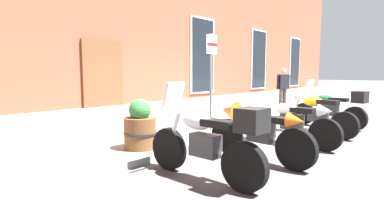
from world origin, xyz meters
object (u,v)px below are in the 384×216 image
motorcycle_silver_touring (209,141)px  motorcycle_green_touring (332,108)px  barrel_planter (140,128)px  motorcycle_white_sport (286,119)px  motorcycle_yellow_naked (315,115)px  parking_sign (211,68)px  pedestrian_dark_jacket (283,86)px  motorcycle_orange_sport (255,130)px

motorcycle_silver_touring → motorcycle_green_touring: 5.62m
barrel_planter → motorcycle_white_sport: bearing=-32.5°
motorcycle_yellow_naked → barrel_planter: bearing=156.2°
motorcycle_silver_touring → motorcycle_yellow_naked: 4.27m
motorcycle_white_sport → parking_sign: 2.10m
motorcycle_yellow_naked → parking_sign: bearing=132.5°
pedestrian_dark_jacket → parking_sign: parking_sign is taller
motorcycle_orange_sport → barrel_planter: bearing=121.2°
parking_sign → pedestrian_dark_jacket: bearing=6.9°
motorcycle_yellow_naked → parking_sign: 2.81m
motorcycle_yellow_naked → motorcycle_green_touring: size_ratio=0.97×
motorcycle_orange_sport → parking_sign: 2.49m
motorcycle_silver_touring → motorcycle_green_touring: motorcycle_silver_touring is taller
motorcycle_orange_sport → motorcycle_yellow_naked: bearing=-0.2°
motorcycle_yellow_naked → motorcycle_green_touring: motorcycle_green_touring is taller
motorcycle_green_touring → barrel_planter: bearing=161.8°
motorcycle_silver_touring → motorcycle_green_touring: bearing=0.2°
motorcycle_orange_sport → motorcycle_green_touring: size_ratio=0.99×
barrel_planter → parking_sign: bearing=3.0°
motorcycle_white_sport → motorcycle_yellow_naked: bearing=-4.8°
motorcycle_silver_touring → pedestrian_dark_jacket: (8.02, 2.57, 0.44)m
motorcycle_silver_touring → pedestrian_dark_jacket: size_ratio=1.29×
motorcycle_silver_touring → motorcycle_white_sport: motorcycle_silver_touring is taller
motorcycle_green_touring → motorcycle_white_sport: bearing=177.7°
motorcycle_green_touring → parking_sign: bearing=148.5°
pedestrian_dark_jacket → barrel_planter: size_ratio=1.74×
motorcycle_white_sport → motorcycle_silver_touring: bearing=-177.3°
motorcycle_white_sport → barrel_planter: (-2.60, 1.66, -0.04)m
motorcycle_orange_sport → motorcycle_white_sport: size_ratio=0.95×
motorcycle_silver_touring → parking_sign: parking_sign is taller
motorcycle_yellow_naked → motorcycle_silver_touring: bearing=-179.8°
motorcycle_silver_touring → motorcycle_orange_sport: 1.32m
motorcycle_white_sport → pedestrian_dark_jacket: (5.16, 2.44, 0.46)m
motorcycle_white_sport → barrel_planter: size_ratio=2.35×
motorcycle_green_touring → pedestrian_dark_jacket: pedestrian_dark_jacket is taller
motorcycle_orange_sport → barrel_planter: size_ratio=2.24×
motorcycle_orange_sport → motorcycle_yellow_naked: motorcycle_yellow_naked is taller
motorcycle_white_sport → barrel_planter: bearing=147.5°
motorcycle_white_sport → parking_sign: bearing=100.2°
motorcycle_silver_touring → motorcycle_white_sport: 2.86m
barrel_planter → motorcycle_silver_touring: bearing=-98.1°
motorcycle_silver_touring → motorcycle_orange_sport: (1.32, 0.02, -0.02)m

